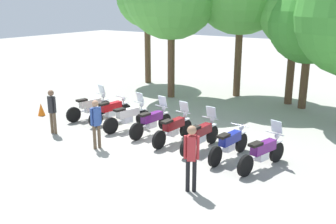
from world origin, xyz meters
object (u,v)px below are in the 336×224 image
object	(u,v)px
motorcycle_3	(152,121)
motorcycle_7	(263,152)
person_0	(96,121)
tree_3	(296,12)
motorcycle_1	(111,111)
motorcycle_4	(174,128)
tree_4	(310,22)
motorcycle_6	(229,144)
person_1	(191,153)
traffic_cone	(41,109)
motorcycle_2	(128,116)
person_2	(52,108)
motorcycle_0	(90,106)
motorcycle_5	(201,135)

from	to	relation	value
motorcycle_3	motorcycle_7	distance (m)	4.56
person_0	tree_3	size ratio (longest dim) A/B	0.28
motorcycle_1	motorcycle_4	world-z (taller)	motorcycle_4
motorcycle_3	tree_4	world-z (taller)	tree_4
motorcycle_6	person_0	world-z (taller)	person_0
motorcycle_6	person_1	xyz separation A→B (m)	(0.11, -2.55, 0.57)
traffic_cone	motorcycle_2	bearing A→B (deg)	8.39
motorcycle_6	person_2	distance (m)	6.68
tree_3	motorcycle_7	bearing A→B (deg)	-78.11
motorcycle_0	motorcycle_1	size ratio (longest dim) A/B	0.99
person_0	motorcycle_4	bearing A→B (deg)	-113.61
motorcycle_1	motorcycle_0	bearing A→B (deg)	99.70
motorcycle_0	tree_4	distance (m)	10.22
tree_3	traffic_cone	xyz separation A→B (m)	(-8.29, -7.99, -4.04)
traffic_cone	person_2	bearing A→B (deg)	-29.12
person_0	tree_4	xyz separation A→B (m)	(4.32, 9.05, 2.92)
motorcycle_3	person_1	size ratio (longest dim) A/B	1.22
tree_4	traffic_cone	xyz separation A→B (m)	(-9.07, -7.54, -3.62)
person_1	tree_3	distance (m)	10.92
motorcycle_1	motorcycle_2	xyz separation A→B (m)	(1.13, -0.30, 0.01)
motorcycle_3	tree_3	xyz separation A→B (m)	(2.83, 7.33, 3.79)
tree_4	motorcycle_7	bearing A→B (deg)	-83.23
motorcycle_5	traffic_cone	bearing A→B (deg)	96.31
motorcycle_4	motorcycle_5	xyz separation A→B (m)	(1.13, -0.08, 0.00)
motorcycle_0	motorcycle_7	xyz separation A→B (m)	(7.89, -0.89, 0.00)
person_2	motorcycle_4	bearing A→B (deg)	108.59
motorcycle_5	person_1	distance (m)	3.06
motorcycle_4	motorcycle_6	bearing A→B (deg)	-92.94
motorcycle_4	person_0	distance (m)	2.69
tree_4	person_2	bearing A→B (deg)	-127.37
person_1	person_2	bearing A→B (deg)	-126.94
motorcycle_6	tree_3	bearing A→B (deg)	10.33
motorcycle_2	motorcycle_6	xyz separation A→B (m)	(4.50, -0.50, -0.01)
motorcycle_0	person_2	bearing A→B (deg)	-161.59
person_0	tree_3	distance (m)	10.67
tree_4	motorcycle_5	bearing A→B (deg)	-100.73
motorcycle_2	tree_3	world-z (taller)	tree_3
motorcycle_4	person_2	world-z (taller)	person_2
tree_4	motorcycle_1	bearing A→B (deg)	-131.66
motorcycle_0	motorcycle_3	size ratio (longest dim) A/B	0.99
person_0	person_1	distance (m)	4.28
motorcycle_2	tree_3	xyz separation A→B (m)	(3.95, 7.35, 3.79)
motorcycle_0	motorcycle_5	distance (m)	5.66
motorcycle_1	person_1	world-z (taller)	person_1
motorcycle_1	motorcycle_4	bearing A→B (deg)	-91.59
motorcycle_3	tree_4	xyz separation A→B (m)	(3.62, 6.88, 3.38)
motorcycle_7	person_0	distance (m)	5.45
motorcycle_3	motorcycle_2	bearing A→B (deg)	97.33
motorcycle_4	traffic_cone	distance (m)	6.60
motorcycle_4	traffic_cone	world-z (taller)	motorcycle_4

